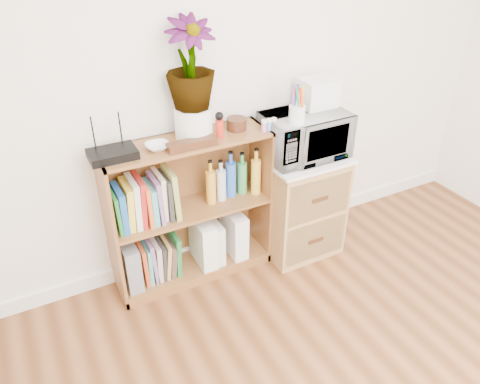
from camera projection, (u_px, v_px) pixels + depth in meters
skirting_board at (232, 239)px, 3.33m from camera, size 4.00×0.02×0.10m
bookshelf at (191, 211)px, 2.87m from camera, size 1.00×0.30×0.95m
wicker_unit at (298, 204)px, 3.17m from camera, size 0.50×0.45×0.70m
microwave at (305, 135)px, 2.90m from camera, size 0.51×0.35×0.28m
pen_cup at (297, 114)px, 2.67m from camera, size 0.09×0.09×0.10m
small_appliance at (317, 93)px, 2.89m from camera, size 0.22×0.18×0.17m
router at (112, 154)px, 2.43m from camera, size 0.25×0.17×0.04m
white_bowl at (158, 146)px, 2.52m from camera, size 0.13×0.13×0.03m
plant_pot at (193, 123)px, 2.61m from camera, size 0.21×0.21×0.18m
potted_plant at (190, 64)px, 2.44m from camera, size 0.27×0.27×0.48m
trinket_box at (192, 144)px, 2.53m from camera, size 0.28×0.07×0.04m
kokeshi_doll at (220, 128)px, 2.64m from camera, size 0.05×0.05×0.10m
wooden_bowl at (237, 124)px, 2.74m from camera, size 0.12×0.12×0.07m
paint_jars at (269, 126)px, 2.73m from camera, size 0.10×0.04×0.05m
file_box at (130, 264)px, 2.84m from camera, size 0.09×0.24×0.30m
magazine_holder_left at (203, 241)px, 3.01m from camera, size 0.10×0.25×0.32m
magazine_holder_mid at (212, 240)px, 3.05m from camera, size 0.09×0.23×0.29m
magazine_holder_right at (234, 232)px, 3.10m from camera, size 0.10×0.25×0.31m
cookbooks at (144, 200)px, 2.67m from camera, size 0.37×0.20×0.30m
liquor_bottles at (239, 175)px, 2.91m from camera, size 0.44×0.07×0.30m
lower_books at (158, 258)px, 2.92m from camera, size 0.25×0.19×0.29m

